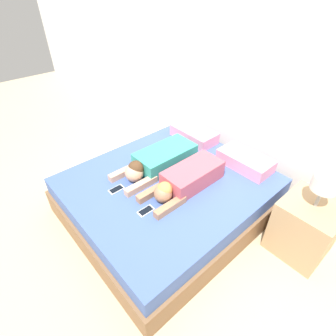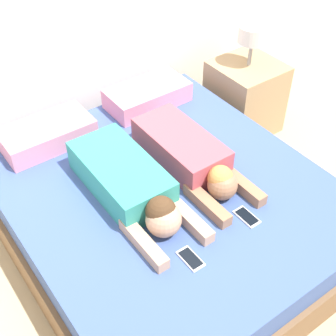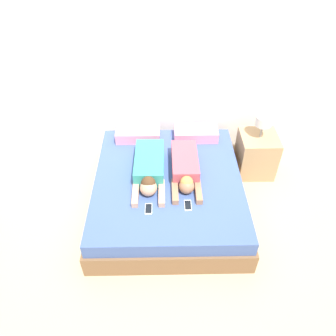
{
  "view_description": "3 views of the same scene",
  "coord_description": "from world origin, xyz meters",
  "px_view_note": "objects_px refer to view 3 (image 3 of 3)",
  "views": [
    {
      "loc": [
        1.6,
        -1.41,
        2.24
      ],
      "look_at": [
        0.0,
        0.0,
        0.62
      ],
      "focal_mm": 28.0,
      "sensor_mm": 36.0,
      "label": 1
    },
    {
      "loc": [
        -1.18,
        -1.62,
        2.41
      ],
      "look_at": [
        0.0,
        0.0,
        0.62
      ],
      "focal_mm": 50.0,
      "sensor_mm": 36.0,
      "label": 2
    },
    {
      "loc": [
        -0.05,
        -2.86,
        3.17
      ],
      "look_at": [
        0.0,
        0.0,
        0.62
      ],
      "focal_mm": 35.0,
      "sensor_mm": 36.0,
      "label": 3
    }
  ],
  "objects_px": {
    "person_left": "(149,169)",
    "cell_phone_left": "(149,209)",
    "pillow_head_left": "(138,134)",
    "cell_phone_right": "(188,205)",
    "nightstand": "(256,153)",
    "pillow_head_right": "(196,133)",
    "person_right": "(185,168)",
    "bed": "(168,191)"
  },
  "relations": [
    {
      "from": "bed",
      "to": "person_left",
      "type": "height_order",
      "value": "person_left"
    },
    {
      "from": "pillow_head_right",
      "to": "nightstand",
      "type": "xyz_separation_m",
      "value": [
        0.84,
        -0.17,
        -0.23
      ]
    },
    {
      "from": "person_left",
      "to": "person_right",
      "type": "height_order",
      "value": "person_left"
    },
    {
      "from": "person_right",
      "to": "bed",
      "type": "bearing_deg",
      "value": -163.94
    },
    {
      "from": "pillow_head_right",
      "to": "person_left",
      "type": "distance_m",
      "value": 0.97
    },
    {
      "from": "person_right",
      "to": "pillow_head_right",
      "type": "bearing_deg",
      "value": 75.68
    },
    {
      "from": "person_left",
      "to": "person_right",
      "type": "xyz_separation_m",
      "value": [
        0.43,
        0.01,
        -0.0
      ]
    },
    {
      "from": "cell_phone_right",
      "to": "nightstand",
      "type": "relative_size",
      "value": 0.17
    },
    {
      "from": "bed",
      "to": "pillow_head_left",
      "type": "xyz_separation_m",
      "value": [
        -0.39,
        0.8,
        0.31
      ]
    },
    {
      "from": "cell_phone_right",
      "to": "nightstand",
      "type": "distance_m",
      "value": 1.5
    },
    {
      "from": "pillow_head_left",
      "to": "person_left",
      "type": "distance_m",
      "value": 0.77
    },
    {
      "from": "pillow_head_right",
      "to": "cell_phone_left",
      "type": "height_order",
      "value": "pillow_head_right"
    },
    {
      "from": "nightstand",
      "to": "person_left",
      "type": "bearing_deg",
      "value": -158.3
    },
    {
      "from": "person_left",
      "to": "person_right",
      "type": "bearing_deg",
      "value": 0.94
    },
    {
      "from": "cell_phone_left",
      "to": "nightstand",
      "type": "xyz_separation_m",
      "value": [
        1.45,
        1.13,
        -0.16
      ]
    },
    {
      "from": "pillow_head_left",
      "to": "person_left",
      "type": "relative_size",
      "value": 0.6
    },
    {
      "from": "person_left",
      "to": "cell_phone_left",
      "type": "height_order",
      "value": "person_left"
    },
    {
      "from": "person_right",
      "to": "person_left",
      "type": "bearing_deg",
      "value": -179.06
    },
    {
      "from": "bed",
      "to": "pillow_head_right",
      "type": "height_order",
      "value": "pillow_head_right"
    },
    {
      "from": "pillow_head_right",
      "to": "person_left",
      "type": "relative_size",
      "value": 0.6
    },
    {
      "from": "person_left",
      "to": "cell_phone_left",
      "type": "relative_size",
      "value": 6.4
    },
    {
      "from": "pillow_head_right",
      "to": "cell_phone_left",
      "type": "xyz_separation_m",
      "value": [
        -0.62,
        -1.3,
        -0.07
      ]
    },
    {
      "from": "person_left",
      "to": "cell_phone_right",
      "type": "height_order",
      "value": "person_left"
    },
    {
      "from": "pillow_head_right",
      "to": "cell_phone_right",
      "type": "xyz_separation_m",
      "value": [
        -0.19,
        -1.26,
        -0.07
      ]
    },
    {
      "from": "pillow_head_right",
      "to": "cell_phone_left",
      "type": "relative_size",
      "value": 3.85
    },
    {
      "from": "cell_phone_left",
      "to": "pillow_head_right",
      "type": "bearing_deg",
      "value": 64.65
    },
    {
      "from": "person_right",
      "to": "cell_phone_right",
      "type": "bearing_deg",
      "value": -89.62
    },
    {
      "from": "cell_phone_right",
      "to": "nightstand",
      "type": "bearing_deg",
      "value": 46.75
    },
    {
      "from": "cell_phone_left",
      "to": "nightstand",
      "type": "relative_size",
      "value": 0.17
    },
    {
      "from": "person_left",
      "to": "person_right",
      "type": "relative_size",
      "value": 1.07
    },
    {
      "from": "bed",
      "to": "person_right",
      "type": "bearing_deg",
      "value": 16.06
    },
    {
      "from": "person_left",
      "to": "nightstand",
      "type": "xyz_separation_m",
      "value": [
        1.46,
        0.58,
        -0.25
      ]
    },
    {
      "from": "pillow_head_right",
      "to": "cell_phone_right",
      "type": "relative_size",
      "value": 3.85
    },
    {
      "from": "bed",
      "to": "cell_phone_right",
      "type": "xyz_separation_m",
      "value": [
        0.21,
        -0.46,
        0.25
      ]
    },
    {
      "from": "bed",
      "to": "person_left",
      "type": "bearing_deg",
      "value": 166.84
    },
    {
      "from": "nightstand",
      "to": "cell_phone_left",
      "type": "bearing_deg",
      "value": -142.1
    },
    {
      "from": "person_left",
      "to": "nightstand",
      "type": "relative_size",
      "value": 1.08
    },
    {
      "from": "pillow_head_left",
      "to": "cell_phone_left",
      "type": "relative_size",
      "value": 3.85
    },
    {
      "from": "pillow_head_left",
      "to": "nightstand",
      "type": "relative_size",
      "value": 0.65
    },
    {
      "from": "cell_phone_left",
      "to": "bed",
      "type": "bearing_deg",
      "value": 66.22
    },
    {
      "from": "person_right",
      "to": "cell_phone_right",
      "type": "relative_size",
      "value": 6.0
    },
    {
      "from": "pillow_head_left",
      "to": "cell_phone_right",
      "type": "relative_size",
      "value": 3.85
    }
  ]
}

